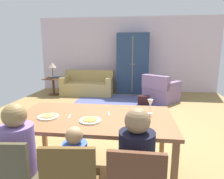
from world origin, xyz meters
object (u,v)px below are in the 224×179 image
couch (88,86)px  armoire (133,64)px  table_lamp (52,66)px  person_woman (136,173)px  handbag (143,100)px  plate_near_child (90,121)px  wine_glass (150,104)px  book_upper (58,77)px  person_child (77,177)px  armchair (161,91)px  plate_near_woman (137,120)px  side_table (53,84)px  dining_chair_man (11,179)px  dining_table (94,121)px  person_man (21,164)px  plate_near_man (48,117)px  book_lower (58,78)px

couch → armoire: bearing=15.2°
table_lamp → person_woman: bearing=-59.6°
handbag → plate_near_child: bearing=-101.8°
wine_glass → book_upper: 4.93m
person_child → armchair: person_child is taller
plate_near_woman → book_upper: 5.06m
side_table → book_upper: 0.29m
armchair → plate_near_woman: bearing=-100.5°
person_woman → dining_chair_man: bearing=-170.5°
person_child → dining_table: bearing=89.7°
side_table → person_man: bearing=-69.7°
plate_near_man → book_upper: bearing=111.0°
plate_near_child → plate_near_man: bearing=173.5°
plate_near_woman → person_man: (-1.06, -0.62, -0.26)m
wine_glass → book_lower: bearing=125.6°
person_man → book_upper: (-1.65, 4.89, 0.11)m
dining_table → wine_glass: (0.69, 0.18, 0.20)m
plate_near_child → armoire: size_ratio=0.12×
plate_near_man → couch: (-0.66, 4.55, -0.47)m
person_man → person_woman: 1.06m
person_woman → book_upper: bearing=118.9°
dining_chair_man → person_woman: bearing=9.5°
dining_chair_man → armoire: (0.87, 5.74, 0.56)m
table_lamp → book_upper: size_ratio=2.45×
couch → handbag: couch is taller
plate_near_woman → wine_glass: wine_glass is taller
plate_near_child → book_lower: plate_near_child is taller
person_child → table_lamp: 5.45m
dining_chair_man → couch: 5.37m
book_upper → handbag: 3.08m
couch → person_man: bearing=-82.8°
dining_chair_man → book_lower: bearing=108.1°
person_child → handbag: (0.72, 3.99, -0.30)m
wine_glass → book_lower: size_ratio=0.85×
dining_chair_man → book_upper: dining_chair_man is taller
armchair → armoire: bearing=128.3°
dining_table → table_lamp: bearing=119.3°
wine_glass → couch: wine_glass is taller
plate_near_child → person_man: bearing=-134.6°
armoire → book_upper: armoire is taller
dining_chair_man → book_lower: size_ratio=3.95×
plate_near_child → armoire: armoire is taller
plate_near_woman → person_child: (-0.53, -0.62, -0.34)m
plate_near_child → wine_glass: size_ratio=1.34×
book_upper → table_lamp: bearing=-178.0°
person_woman → table_lamp: (-2.87, 4.89, 0.50)m
person_man → plate_near_child: bearing=45.4°
plate_near_child → side_table: size_ratio=0.43×
plate_near_man → book_lower: bearing=111.0°
dining_chair_man → armchair: (1.75, 4.62, -0.17)m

